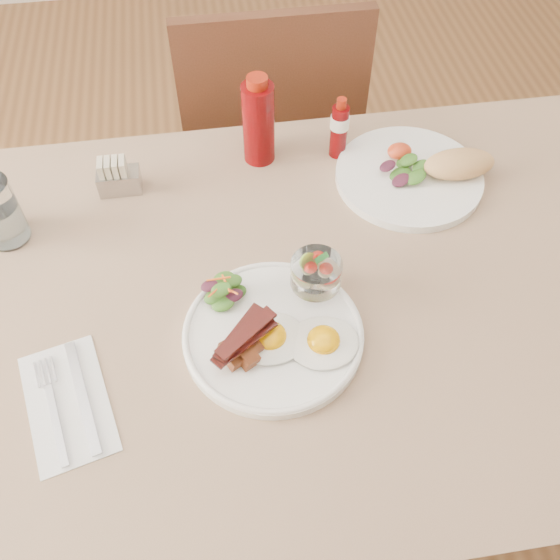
{
  "coord_description": "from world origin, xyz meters",
  "views": [
    {
      "loc": [
        -0.16,
        -0.6,
        1.57
      ],
      "look_at": [
        -0.07,
        -0.02,
        0.82
      ],
      "focal_mm": 40.0,
      "sensor_mm": 36.0,
      "label": 1
    }
  ],
  "objects_px": {
    "chair_far": "(269,139)",
    "hot_sauce_bottle": "(339,128)",
    "table": "(320,319)",
    "ketchup_bottle": "(258,122)",
    "second_plate": "(421,172)",
    "fruit_cup": "(316,273)",
    "main_plate": "(273,335)",
    "sugar_caddy": "(117,178)",
    "water_glass": "(0,215)"
  },
  "relations": [
    {
      "from": "table",
      "to": "ketchup_bottle",
      "type": "xyz_separation_m",
      "value": [
        -0.06,
        0.34,
        0.17
      ]
    },
    {
      "from": "chair_far",
      "to": "main_plate",
      "type": "bearing_deg",
      "value": -97.22
    },
    {
      "from": "fruit_cup",
      "to": "ketchup_bottle",
      "type": "height_order",
      "value": "ketchup_bottle"
    },
    {
      "from": "sugar_caddy",
      "to": "water_glass",
      "type": "relative_size",
      "value": 0.63
    },
    {
      "from": "fruit_cup",
      "to": "hot_sauce_bottle",
      "type": "relative_size",
      "value": 0.64
    },
    {
      "from": "ketchup_bottle",
      "to": "hot_sauce_bottle",
      "type": "distance_m",
      "value": 0.16
    },
    {
      "from": "main_plate",
      "to": "fruit_cup",
      "type": "relative_size",
      "value": 3.43
    },
    {
      "from": "ketchup_bottle",
      "to": "chair_far",
      "type": "bearing_deg",
      "value": 79.5
    },
    {
      "from": "main_plate",
      "to": "ketchup_bottle",
      "type": "xyz_separation_m",
      "value": [
        0.03,
        0.42,
        0.08
      ]
    },
    {
      "from": "hot_sauce_bottle",
      "to": "sugar_caddy",
      "type": "height_order",
      "value": "hot_sauce_bottle"
    },
    {
      "from": "second_plate",
      "to": "water_glass",
      "type": "bearing_deg",
      "value": -177.52
    },
    {
      "from": "table",
      "to": "hot_sauce_bottle",
      "type": "height_order",
      "value": "hot_sauce_bottle"
    },
    {
      "from": "second_plate",
      "to": "hot_sauce_bottle",
      "type": "relative_size",
      "value": 2.34
    },
    {
      "from": "chair_far",
      "to": "water_glass",
      "type": "bearing_deg",
      "value": -138.17
    },
    {
      "from": "fruit_cup",
      "to": "sugar_caddy",
      "type": "bearing_deg",
      "value": 136.33
    },
    {
      "from": "table",
      "to": "second_plate",
      "type": "bearing_deg",
      "value": 44.49
    },
    {
      "from": "main_plate",
      "to": "fruit_cup",
      "type": "height_order",
      "value": "fruit_cup"
    },
    {
      "from": "table",
      "to": "second_plate",
      "type": "height_order",
      "value": "second_plate"
    },
    {
      "from": "table",
      "to": "fruit_cup",
      "type": "relative_size",
      "value": 16.28
    },
    {
      "from": "main_plate",
      "to": "chair_far",
      "type": "bearing_deg",
      "value": 82.78
    },
    {
      "from": "chair_far",
      "to": "water_glass",
      "type": "distance_m",
      "value": 0.76
    },
    {
      "from": "ketchup_bottle",
      "to": "hot_sauce_bottle",
      "type": "bearing_deg",
      "value": -5.02
    },
    {
      "from": "main_plate",
      "to": "sugar_caddy",
      "type": "height_order",
      "value": "sugar_caddy"
    },
    {
      "from": "chair_far",
      "to": "fruit_cup",
      "type": "xyz_separation_m",
      "value": [
        -0.02,
        -0.68,
        0.29
      ]
    },
    {
      "from": "chair_far",
      "to": "second_plate",
      "type": "distance_m",
      "value": 0.55
    },
    {
      "from": "sugar_caddy",
      "to": "main_plate",
      "type": "bearing_deg",
      "value": -56.94
    },
    {
      "from": "table",
      "to": "chair_far",
      "type": "distance_m",
      "value": 0.68
    },
    {
      "from": "second_plate",
      "to": "sugar_caddy",
      "type": "xyz_separation_m",
      "value": [
        -0.56,
        0.06,
        0.01
      ]
    },
    {
      "from": "chair_far",
      "to": "second_plate",
      "type": "height_order",
      "value": "chair_far"
    },
    {
      "from": "table",
      "to": "chair_far",
      "type": "xyz_separation_m",
      "value": [
        0.0,
        0.66,
        -0.14
      ]
    },
    {
      "from": "second_plate",
      "to": "sugar_caddy",
      "type": "height_order",
      "value": "sugar_caddy"
    },
    {
      "from": "main_plate",
      "to": "ketchup_bottle",
      "type": "height_order",
      "value": "ketchup_bottle"
    },
    {
      "from": "table",
      "to": "ketchup_bottle",
      "type": "distance_m",
      "value": 0.39
    },
    {
      "from": "second_plate",
      "to": "hot_sauce_bottle",
      "type": "distance_m",
      "value": 0.18
    },
    {
      "from": "sugar_caddy",
      "to": "water_glass",
      "type": "xyz_separation_m",
      "value": [
        -0.19,
        -0.09,
        0.02
      ]
    },
    {
      "from": "second_plate",
      "to": "hot_sauce_bottle",
      "type": "height_order",
      "value": "hot_sauce_bottle"
    },
    {
      "from": "chair_far",
      "to": "ketchup_bottle",
      "type": "relative_size",
      "value": 5.13
    },
    {
      "from": "fruit_cup",
      "to": "sugar_caddy",
      "type": "relative_size",
      "value": 1.05
    },
    {
      "from": "chair_far",
      "to": "hot_sauce_bottle",
      "type": "relative_size",
      "value": 7.23
    },
    {
      "from": "second_plate",
      "to": "ketchup_bottle",
      "type": "distance_m",
      "value": 0.32
    },
    {
      "from": "table",
      "to": "fruit_cup",
      "type": "distance_m",
      "value": 0.15
    },
    {
      "from": "main_plate",
      "to": "water_glass",
      "type": "height_order",
      "value": "water_glass"
    },
    {
      "from": "hot_sauce_bottle",
      "to": "table",
      "type": "bearing_deg",
      "value": -105.89
    },
    {
      "from": "fruit_cup",
      "to": "hot_sauce_bottle",
      "type": "bearing_deg",
      "value": 72.19
    },
    {
      "from": "ketchup_bottle",
      "to": "water_glass",
      "type": "xyz_separation_m",
      "value": [
        -0.46,
        -0.14,
        -0.03
      ]
    },
    {
      "from": "table",
      "to": "sugar_caddy",
      "type": "xyz_separation_m",
      "value": [
        -0.33,
        0.29,
        0.12
      ]
    },
    {
      "from": "ketchup_bottle",
      "to": "water_glass",
      "type": "height_order",
      "value": "ketchup_bottle"
    },
    {
      "from": "main_plate",
      "to": "second_plate",
      "type": "distance_m",
      "value": 0.45
    },
    {
      "from": "hot_sauce_bottle",
      "to": "ketchup_bottle",
      "type": "bearing_deg",
      "value": 174.98
    },
    {
      "from": "ketchup_bottle",
      "to": "sugar_caddy",
      "type": "height_order",
      "value": "ketchup_bottle"
    }
  ]
}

